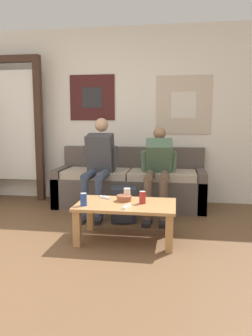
# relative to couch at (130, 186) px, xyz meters

# --- Properties ---
(ground_plane) EXTENTS (18.00, 18.00, 0.00)m
(ground_plane) POSITION_rel_couch_xyz_m (-0.28, -2.18, -0.29)
(ground_plane) COLOR brown
(wall_back) EXTENTS (10.00, 0.07, 2.55)m
(wall_back) POSITION_rel_couch_xyz_m (-0.28, 0.37, 0.99)
(wall_back) COLOR white
(wall_back) RESTS_ON ground_plane
(door_frame) EXTENTS (1.00, 0.10, 2.15)m
(door_frame) POSITION_rel_couch_xyz_m (-1.85, 0.15, 0.91)
(door_frame) COLOR #382319
(door_frame) RESTS_ON ground_plane
(couch) EXTENTS (2.08, 0.74, 0.82)m
(couch) POSITION_rel_couch_xyz_m (0.00, 0.00, 0.00)
(couch) COLOR #564C47
(couch) RESTS_ON ground_plane
(coffee_table) EXTENTS (0.99, 0.61, 0.38)m
(coffee_table) POSITION_rel_couch_xyz_m (0.15, -1.34, 0.02)
(coffee_table) COLOR #B27F4C
(coffee_table) RESTS_ON ground_plane
(person_seated_adult) EXTENTS (0.47, 0.85, 1.24)m
(person_seated_adult) POSITION_rel_couch_xyz_m (-0.36, -0.40, 0.38)
(person_seated_adult) COLOR #384256
(person_seated_adult) RESTS_ON ground_plane
(person_seated_teen) EXTENTS (0.47, 1.01, 1.12)m
(person_seated_teen) POSITION_rel_couch_xyz_m (0.41, -0.35, 0.33)
(person_seated_teen) COLOR brown
(person_seated_teen) RESTS_ON ground_plane
(backpack) EXTENTS (0.34, 0.34, 0.41)m
(backpack) POSITION_rel_couch_xyz_m (0.02, -0.73, -0.10)
(backpack) COLOR #282D38
(backpack) RESTS_ON ground_plane
(ceramic_bowl) EXTENTS (0.16, 0.16, 0.06)m
(ceramic_bowl) POSITION_rel_couch_xyz_m (0.11, -1.25, 0.12)
(ceramic_bowl) COLOR brown
(ceramic_bowl) RESTS_ON coffee_table
(pillar_candle) EXTENTS (0.07, 0.07, 0.12)m
(pillar_candle) POSITION_rel_couch_xyz_m (0.12, -1.10, 0.14)
(pillar_candle) COLOR silver
(pillar_candle) RESTS_ON coffee_table
(drink_can_blue) EXTENTS (0.07, 0.07, 0.12)m
(drink_can_blue) POSITION_rel_couch_xyz_m (-0.25, -1.50, 0.15)
(drink_can_blue) COLOR #28479E
(drink_can_blue) RESTS_ON coffee_table
(drink_can_red) EXTENTS (0.07, 0.07, 0.12)m
(drink_can_red) POSITION_rel_couch_xyz_m (0.31, -1.32, 0.15)
(drink_can_red) COLOR maroon
(drink_can_red) RESTS_ON coffee_table
(game_controller_near_left) EXTENTS (0.07, 0.15, 0.03)m
(game_controller_near_left) POSITION_rel_couch_xyz_m (0.18, -1.51, 0.10)
(game_controller_near_left) COLOR white
(game_controller_near_left) RESTS_ON coffee_table
(game_controller_near_right) EXTENTS (0.14, 0.11, 0.03)m
(game_controller_near_right) POSITION_rel_couch_xyz_m (-0.11, -1.18, 0.10)
(game_controller_near_right) COLOR white
(game_controller_near_right) RESTS_ON coffee_table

